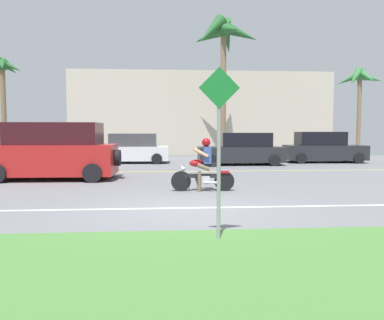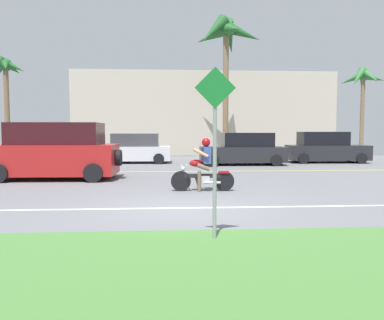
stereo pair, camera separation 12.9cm
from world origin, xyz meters
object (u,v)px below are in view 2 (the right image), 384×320
at_px(motorcyclist, 203,169).
at_px(parked_car_0, 45,151).
at_px(palm_tree_1, 6,76).
at_px(street_sign, 215,137).
at_px(parked_car_1, 132,149).
at_px(palm_tree_0, 363,83).
at_px(parked_car_3, 326,148).
at_px(palm_tree_2, 226,40).
at_px(suv_nearby, 56,152).
at_px(parked_car_2, 244,150).

height_order(motorcyclist, parked_car_0, motorcyclist).
xyz_separation_m(palm_tree_1, street_sign, (10.33, -18.41, -3.38)).
bearing_deg(parked_car_1, palm_tree_0, 9.98).
bearing_deg(motorcyclist, parked_car_0, 127.27).
height_order(parked_car_3, street_sign, street_sign).
bearing_deg(street_sign, parked_car_1, 99.62).
xyz_separation_m(parked_car_1, palm_tree_0, (14.08, 2.48, 3.98)).
xyz_separation_m(palm_tree_0, street_sign, (-11.48, -17.80, -3.10)).
height_order(parked_car_3, palm_tree_0, palm_tree_0).
distance_m(motorcyclist, palm_tree_2, 15.10).
relative_size(motorcyclist, suv_nearby, 0.40).
bearing_deg(parked_car_1, street_sign, -80.38).
height_order(motorcyclist, suv_nearby, suv_nearby).
xyz_separation_m(parked_car_1, palm_tree_1, (-7.73, 3.09, 4.26)).
height_order(parked_car_2, palm_tree_2, palm_tree_2).
bearing_deg(parked_car_0, parked_car_3, 0.59).
bearing_deg(parked_car_3, motorcyclist, -128.09).
bearing_deg(palm_tree_0, parked_car_0, -170.79).
distance_m(palm_tree_0, street_sign, 21.41).
xyz_separation_m(parked_car_0, palm_tree_0, (18.52, 3.00, 4.03)).
bearing_deg(parked_car_2, motorcyclist, -108.50).
bearing_deg(palm_tree_2, palm_tree_1, 179.98).
distance_m(suv_nearby, palm_tree_0, 19.14).
relative_size(parked_car_0, parked_car_3, 0.86).
distance_m(parked_car_2, street_sign, 14.22).
height_order(parked_car_0, parked_car_3, parked_car_3).
relative_size(palm_tree_1, palm_tree_2, 0.70).
bearing_deg(suv_nearby, palm_tree_2, 53.05).
height_order(suv_nearby, parked_car_3, suv_nearby).
height_order(motorcyclist, street_sign, street_sign).
distance_m(motorcyclist, palm_tree_1, 17.55).
bearing_deg(palm_tree_2, motorcyclist, -101.26).
relative_size(motorcyclist, street_sign, 0.68).
bearing_deg(parked_car_3, palm_tree_2, 145.61).
xyz_separation_m(parked_car_3, palm_tree_0, (3.48, 2.85, 3.94)).
bearing_deg(motorcyclist, suv_nearby, 148.02).
distance_m(motorcyclist, palm_tree_0, 17.37).
distance_m(motorcyclist, parked_car_0, 12.13).
height_order(suv_nearby, parked_car_0, suv_nearby).
bearing_deg(suv_nearby, parked_car_0, 109.82).
xyz_separation_m(parked_car_1, street_sign, (2.60, -15.32, 0.88)).
relative_size(parked_car_0, palm_tree_1, 0.61).
bearing_deg(palm_tree_2, parked_car_2, -86.69).
xyz_separation_m(suv_nearby, street_sign, (4.68, -8.26, 0.64)).
bearing_deg(palm_tree_0, street_sign, -122.82).
bearing_deg(street_sign, suv_nearby, 119.56).
xyz_separation_m(palm_tree_0, palm_tree_1, (-21.81, 0.61, 0.28)).
xyz_separation_m(parked_car_3, street_sign, (-7.99, -14.95, 0.84)).
xyz_separation_m(motorcyclist, parked_car_0, (-7.35, 9.65, 0.05)).
relative_size(motorcyclist, parked_car_2, 0.42).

